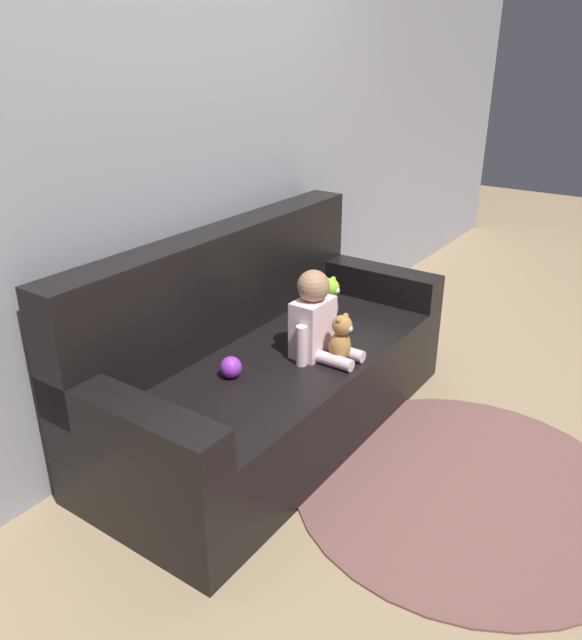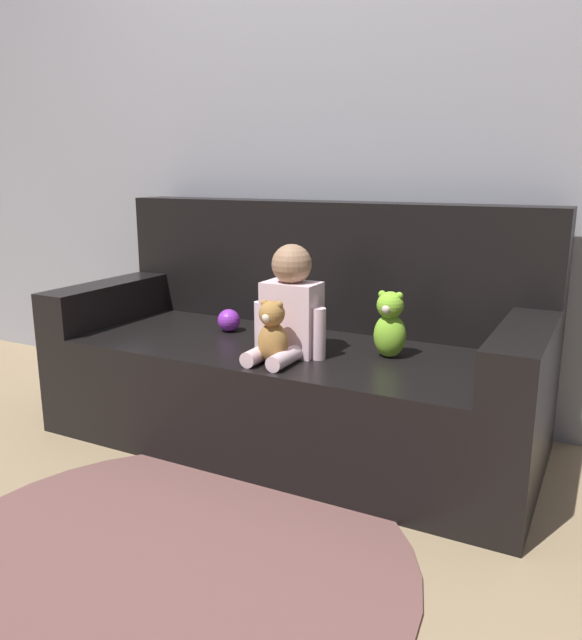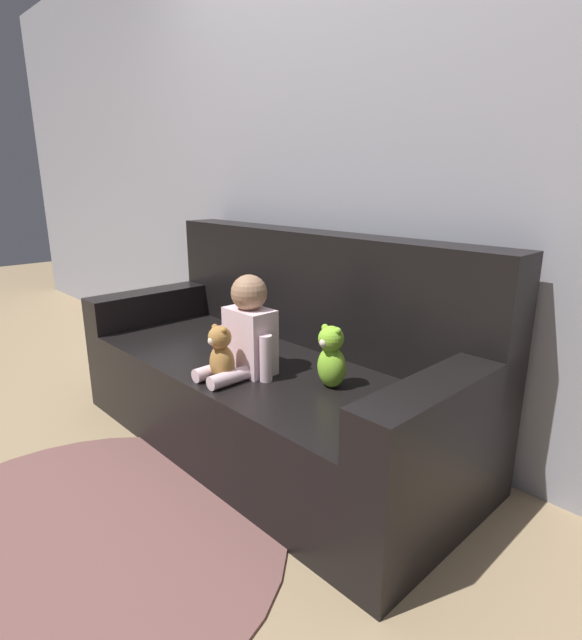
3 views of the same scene
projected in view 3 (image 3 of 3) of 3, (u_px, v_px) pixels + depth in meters
ground_plane at (266, 442)px, 2.25m from camera, size 12.00×12.00×0.00m
wall_back at (345, 142)px, 2.22m from camera, size 8.00×0.05×2.60m
couch at (276, 373)px, 2.21m from camera, size 1.86×0.81×0.92m
person_baby at (247, 332)px, 1.94m from camera, size 0.28×0.30×0.39m
teddy_bear_brown at (221, 355)px, 1.87m from camera, size 0.13×0.10×0.22m
plush_toy_side at (331, 357)px, 1.81m from camera, size 0.11×0.11×0.24m
toy_ball at (227, 332)px, 2.34m from camera, size 0.09×0.09×0.09m
floor_rug at (74, 545)px, 1.61m from camera, size 1.38×1.38×0.01m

